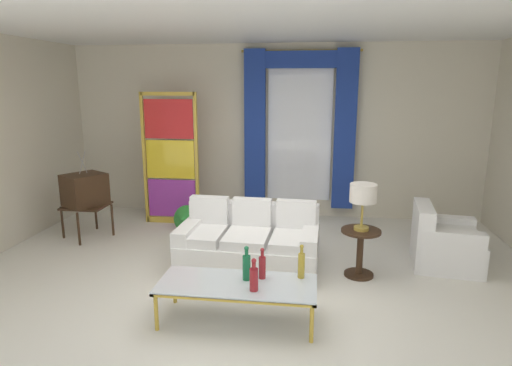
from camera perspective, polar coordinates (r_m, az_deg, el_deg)
ground_plane at (r=5.19m, az=-1.16°, el=-13.62°), size 16.00×16.00×0.00m
wall_rear at (r=7.73m, az=2.37°, el=6.79°), size 8.00×0.12×3.00m
ceiling_slab at (r=5.48m, az=0.08°, el=20.25°), size 8.00×7.60×0.04m
curtained_window at (r=7.51m, az=5.77°, el=8.41°), size 2.00×0.17×2.70m
couch_white_long at (r=5.66m, az=-0.84°, el=-7.96°), size 1.79×0.99×0.86m
coffee_table at (r=4.38m, az=-2.51°, el=-13.38°), size 1.56×0.63×0.41m
bottle_blue_decanter at (r=4.37m, az=-1.25°, el=-10.88°), size 0.08×0.08×0.35m
bottle_crystal_tall at (r=4.40m, az=0.83°, el=-10.89°), size 0.07×0.07×0.32m
bottle_amber_squat at (r=4.16m, az=-0.28°, el=-12.37°), size 0.08×0.08×0.32m
bottle_ruby_flask at (r=4.44m, az=5.99°, el=-10.59°), size 0.07×0.07×0.35m
vintage_tv at (r=7.08m, az=-21.62°, el=-1.02°), size 0.74×0.76×1.35m
armchair_white at (r=6.16m, az=23.28°, el=-7.44°), size 0.91×0.90×0.80m
stained_glass_divider at (r=7.34m, az=-11.20°, el=2.74°), size 0.95×0.05×2.20m
peacock_figurine at (r=6.97m, az=-9.35°, el=-4.81°), size 0.44×0.60×0.50m
round_side_table at (r=5.50m, az=13.55°, el=-8.38°), size 0.48×0.48×0.59m
table_lamp_brass at (r=5.30m, az=13.93°, el=-1.58°), size 0.32×0.32×0.57m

